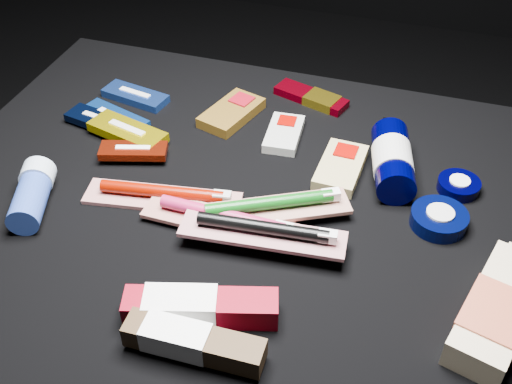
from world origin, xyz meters
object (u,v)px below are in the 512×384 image
(lotion_bottle, at_px, (393,160))
(bodywash_bottle, at_px, (497,312))
(deodorant_stick, at_px, (32,194))
(toothpaste_carton_red, at_px, (194,307))

(lotion_bottle, distance_m, bodywash_bottle, 0.30)
(lotion_bottle, xyz_separation_m, deodorant_stick, (-0.48, -0.23, -0.01))
(deodorant_stick, bearing_deg, lotion_bottle, 5.36)
(lotion_bottle, relative_size, toothpaste_carton_red, 0.99)
(toothpaste_carton_red, bearing_deg, deodorant_stick, 142.35)
(deodorant_stick, height_order, toothpaste_carton_red, deodorant_stick)
(bodywash_bottle, relative_size, toothpaste_carton_red, 1.11)
(lotion_bottle, distance_m, deodorant_stick, 0.54)
(lotion_bottle, relative_size, bodywash_bottle, 0.90)
(lotion_bottle, height_order, bodywash_bottle, lotion_bottle)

